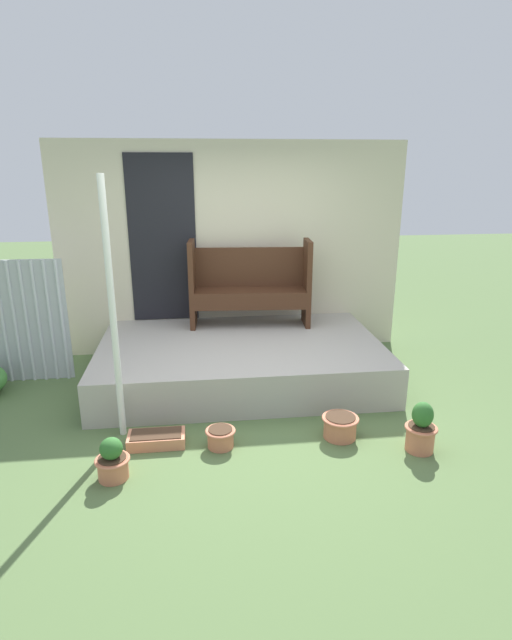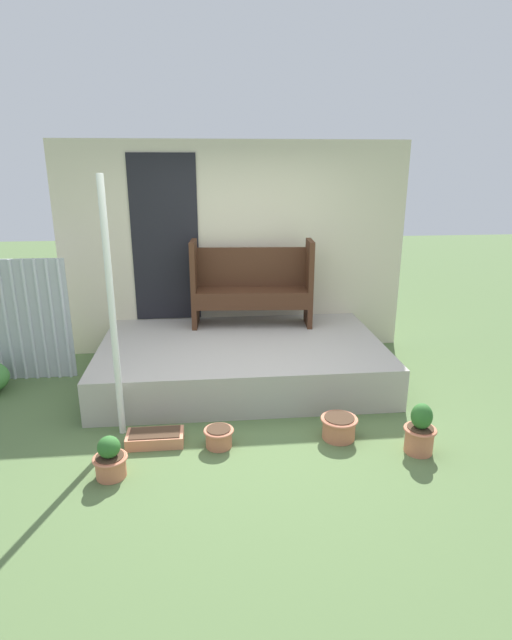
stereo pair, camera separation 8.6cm
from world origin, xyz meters
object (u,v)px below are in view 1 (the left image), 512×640
object	(u,v)px
flower_pot_right	(340,426)
planter_box_rect	(157,439)
flower_pot_middle	(221,437)
bench	(250,282)
support_post	(113,314)
flower_pot_far_right	(421,430)
flower_pot_left	(112,461)

from	to	relation	value
flower_pot_right	planter_box_rect	world-z (taller)	flower_pot_right
flower_pot_middle	bench	bearing A→B (deg)	76.84
support_post	flower_pot_middle	world-z (taller)	support_post
support_post	planter_box_rect	distance (m)	1.14
support_post	planter_box_rect	xyz separation A→B (m)	(0.31, -0.23, -1.07)
bench	planter_box_rect	world-z (taller)	bench
bench	flower_pot_right	distance (m)	2.25
support_post	flower_pot_right	xyz separation A→B (m)	(1.92, -0.29, -1.02)
bench	flower_pot_middle	size ratio (longest dim) A/B	5.57
bench	flower_pot_far_right	distance (m)	2.69
support_post	flower_pot_middle	size ratio (longest dim) A/B	8.63
flower_pot_far_right	bench	bearing A→B (deg)	117.65
flower_pot_right	flower_pot_far_right	bearing A→B (deg)	-24.99
support_post	flower_pot_left	bearing A→B (deg)	-88.68
flower_pot_left	flower_pot_far_right	distance (m)	2.52
support_post	planter_box_rect	bearing A→B (deg)	-35.97
flower_pot_left	flower_pot_far_right	size ratio (longest dim) A/B	0.77
support_post	bench	world-z (taller)	support_post
flower_pot_right	planter_box_rect	size ratio (longest dim) A/B	0.67
bench	planter_box_rect	distance (m)	2.37
flower_pot_right	flower_pot_far_right	world-z (taller)	flower_pot_far_right
flower_pot_middle	planter_box_rect	distance (m)	0.56
support_post	flower_pot_far_right	distance (m)	2.76
support_post	flower_pot_left	size ratio (longest dim) A/B	6.55
flower_pot_middle	planter_box_rect	world-z (taller)	flower_pot_middle
flower_pot_left	planter_box_rect	bearing A→B (deg)	56.15
flower_pot_right	flower_pot_far_right	size ratio (longest dim) A/B	0.74
flower_pot_middle	support_post	bearing A→B (deg)	159.59
bench	flower_pot_left	world-z (taller)	bench
support_post	planter_box_rect	world-z (taller)	support_post
support_post	flower_pot_far_right	bearing A→B (deg)	-12.78
flower_pot_far_right	planter_box_rect	distance (m)	2.25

